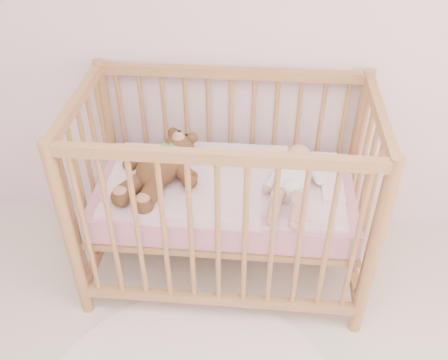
# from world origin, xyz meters

# --- Properties ---
(crib) EXTENTS (1.36, 0.76, 1.00)m
(crib) POSITION_xyz_m (-0.20, 1.60, 0.50)
(crib) COLOR #B77E4D
(crib) RESTS_ON floor
(mattress) EXTENTS (1.22, 0.62, 0.13)m
(mattress) POSITION_xyz_m (-0.20, 1.60, 0.49)
(mattress) COLOR pink
(mattress) RESTS_ON crib
(blanket) EXTENTS (1.10, 0.58, 0.06)m
(blanket) POSITION_xyz_m (-0.20, 1.60, 0.56)
(blanket) COLOR pink
(blanket) RESTS_ON mattress
(baby) EXTENTS (0.37, 0.60, 0.14)m
(baby) POSITION_xyz_m (0.12, 1.58, 0.64)
(baby) COLOR white
(baby) RESTS_ON blanket
(teddy_bear) EXTENTS (0.58, 0.69, 0.16)m
(teddy_bear) POSITION_xyz_m (-0.51, 1.58, 0.65)
(teddy_bear) COLOR brown
(teddy_bear) RESTS_ON blanket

